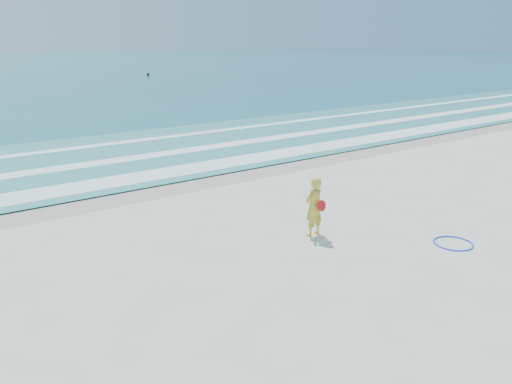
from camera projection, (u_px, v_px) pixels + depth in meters
ground at (370, 296)px, 9.32m from camera, size 400.00×400.00×0.00m
wet_sand at (158, 187)px, 16.25m from camera, size 400.00×2.40×0.00m
shallow at (103, 158)px, 20.09m from camera, size 400.00×10.00×0.01m
foam_near at (141, 177)px, 17.24m from camera, size 400.00×1.40×0.01m
foam_mid at (111, 161)px, 19.47m from camera, size 400.00×0.90×0.01m
foam_far at (83, 147)px, 22.01m from camera, size 400.00×0.60×0.01m
hoop at (453, 243)px, 11.70m from camera, size 1.08×1.08×0.03m
buoy at (148, 74)px, 66.37m from camera, size 0.35×0.35×0.35m
woman at (314, 207)px, 12.02m from camera, size 0.57×0.42×1.46m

